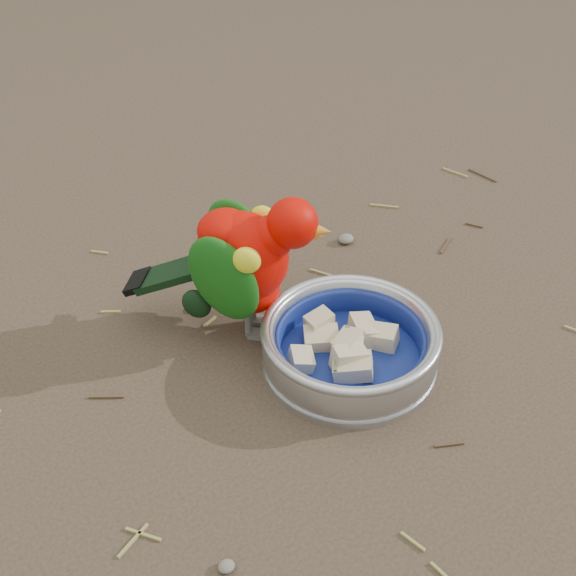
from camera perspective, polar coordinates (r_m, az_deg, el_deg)
ground at (r=1.03m, az=4.05°, el=-3.34°), size 60.00×60.00×0.00m
food_bowl at (r=0.98m, az=4.38°, el=-5.17°), size 0.21×0.21×0.02m
bowl_wall at (r=0.96m, az=4.46°, el=-3.86°), size 0.21×0.21×0.04m
fruit_wedges at (r=0.97m, az=4.44°, el=-4.17°), size 0.13×0.13×0.03m
lory_parrot at (r=0.98m, az=-3.06°, el=1.39°), size 0.25×0.25×0.19m
ground_debris at (r=1.08m, az=1.24°, el=-0.75°), size 0.90×0.80×0.01m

